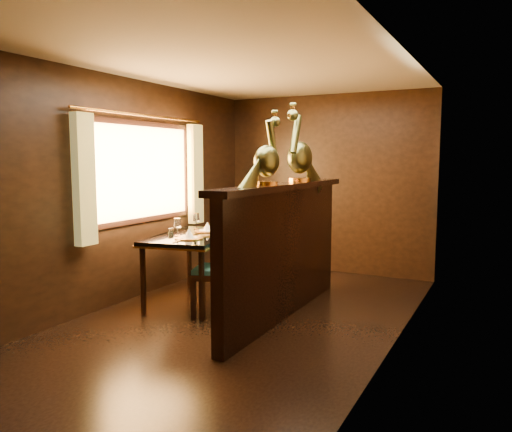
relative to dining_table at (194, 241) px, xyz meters
The scene contains 8 objects.
ground 1.08m from the dining_table, 21.13° to the right, with size 5.00×5.00×0.00m, color black.
room_shell 1.16m from the dining_table, 22.23° to the right, with size 3.04×5.04×2.52m.
partition 1.09m from the dining_table, ahead, with size 0.26×2.70×1.36m.
dining_table is the anchor object (origin of this frame).
chair_left 0.62m from the dining_table, 23.93° to the right, with size 0.59×0.60×1.27m.
chair_right 0.88m from the dining_table, 35.21° to the left, with size 0.53×0.55×1.20m.
peacock_left 1.55m from the dining_table, 20.45° to the right, with size 0.22×0.59×0.70m, color #174732, non-canonical shape.
peacock_right 1.58m from the dining_table, 19.68° to the left, with size 0.26×0.68×0.81m, color #174732, non-canonical shape.
Camera 1 is at (2.35, -4.26, 1.60)m, focal length 35.00 mm.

